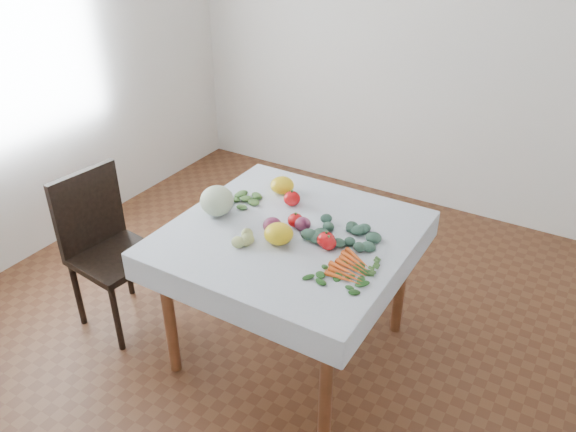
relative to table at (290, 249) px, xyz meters
name	(u,v)px	position (x,y,z in m)	size (l,w,h in m)	color
ground	(290,347)	(0.00, 0.00, -0.65)	(4.00, 4.00, 0.00)	brown
back_wall	(437,28)	(0.00, 2.00, 0.70)	(4.00, 0.04, 2.70)	white
table	(290,249)	(0.00, 0.00, 0.00)	(1.00, 1.00, 0.75)	brown
tablecloth	(290,232)	(0.00, 0.00, 0.10)	(1.12, 1.12, 0.01)	white
chair	(104,240)	(-1.03, -0.28, -0.14)	(0.45, 0.45, 0.90)	black
cabbage	(217,201)	(-0.40, -0.05, 0.18)	(0.17, 0.17, 0.15)	beige
tomato_a	(292,198)	(-0.13, 0.23, 0.14)	(0.09, 0.09, 0.08)	red
tomato_b	(328,243)	(0.23, -0.04, 0.13)	(0.07, 0.07, 0.06)	red
tomato_c	(296,220)	(0.00, 0.05, 0.14)	(0.08, 0.08, 0.07)	red
tomato_d	(326,240)	(0.21, -0.03, 0.14)	(0.08, 0.08, 0.07)	red
heirloom_back	(282,185)	(-0.24, 0.32, 0.15)	(0.13, 0.13, 0.09)	yellow
heirloom_front	(279,234)	(0.00, -0.11, 0.15)	(0.14, 0.14, 0.10)	yellow
onion_a	(272,225)	(-0.07, -0.05, 0.14)	(0.09, 0.09, 0.08)	#5E1A41
onion_b	(303,224)	(0.04, 0.04, 0.14)	(0.08, 0.08, 0.07)	#5E1A41
tomatillo_cluster	(254,242)	(-0.08, -0.20, 0.13)	(0.13, 0.12, 0.05)	#BBC772
carrot_bunch	(350,268)	(0.39, -0.14, 0.12)	(0.18, 0.23, 0.03)	#FA5E1B
kale_bunch	(346,233)	(0.25, 0.10, 0.12)	(0.28, 0.27, 0.04)	#375A47
basil_bunch	(342,275)	(0.38, -0.20, 0.11)	(0.26, 0.18, 0.01)	#1C561B
dill_bunch	(241,198)	(-0.39, 0.13, 0.11)	(0.22, 0.19, 0.02)	#517A37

